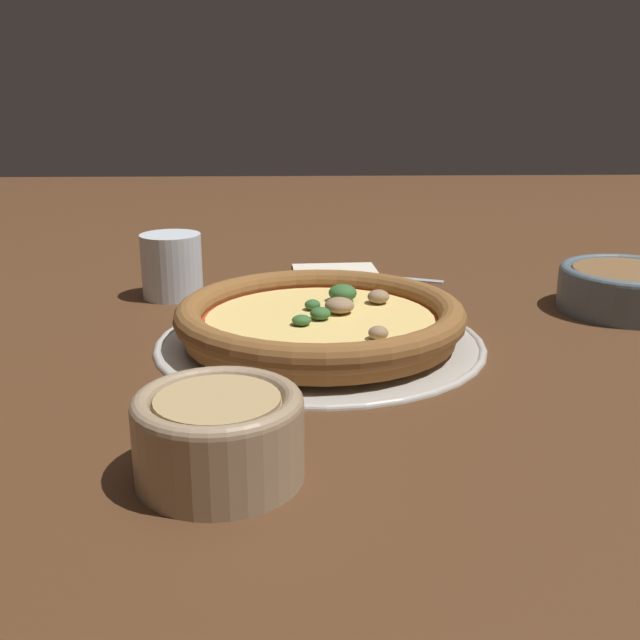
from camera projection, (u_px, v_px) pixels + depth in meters
ground_plane at (320, 343)px, 0.76m from camera, size 3.00×3.00×0.00m
pizza_tray at (320, 340)px, 0.76m from camera, size 0.34×0.34×0.01m
pizza at (320, 318)px, 0.76m from camera, size 0.29×0.29×0.04m
bowl_near at (219, 432)px, 0.49m from camera, size 0.11×0.11×0.06m
bowl_far at (628, 287)px, 0.87m from camera, size 0.16×0.16×0.05m
drinking_cup at (172, 266)px, 0.92m from camera, size 0.07×0.07×0.08m
napkin at (338, 276)px, 1.02m from camera, size 0.17×0.13×0.01m
fork at (367, 275)px, 1.03m from camera, size 0.09×0.18×0.00m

